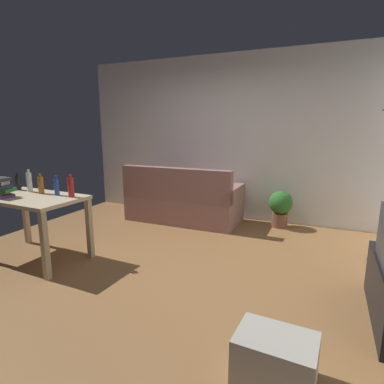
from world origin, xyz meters
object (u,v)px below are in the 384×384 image
object	(u,v)px
couch	(183,203)
book_stack	(0,188)
desk	(31,205)
potted_plant	(280,206)
storage_box	(275,359)
bottle_blue	(57,187)
bottle_clear	(29,182)
bottle_amber	(41,185)
bottle_red	(71,187)
bottle_dark	(18,182)

from	to	relation	value
couch	book_stack	size ratio (longest dim) A/B	6.32
desk	potted_plant	distance (m)	3.45
storage_box	bottle_blue	world-z (taller)	bottle_blue
desk	bottle_blue	xyz separation A→B (m)	(0.24, 0.16, 0.21)
potted_plant	bottle_clear	size ratio (longest dim) A/B	2.08
storage_box	bottle_amber	distance (m)	3.12
bottle_clear	bottle_amber	size ratio (longest dim) A/B	1.15
desk	bottle_blue	world-z (taller)	bottle_blue
potted_plant	bottle_clear	bearing A→B (deg)	-140.47
bottle_blue	book_stack	bearing A→B (deg)	-145.92
bottle_clear	storage_box	bearing A→B (deg)	-16.40
storage_box	bottle_amber	xyz separation A→B (m)	(-2.90, 0.90, 0.71)
bottle_clear	bottle_red	size ratio (longest dim) A/B	1.06
storage_box	book_stack	distance (m)	3.28
couch	bottle_clear	bearing A→B (deg)	58.66
desk	storage_box	xyz separation A→B (m)	(2.90, -0.74, -0.50)
desk	storage_box	world-z (taller)	desk
bottle_clear	bottle_red	xyz separation A→B (m)	(0.68, -0.02, -0.01)
couch	potted_plant	world-z (taller)	couch
couch	bottle_blue	bearing A→B (deg)	70.00
couch	bottle_dark	distance (m)	2.40
desk	potted_plant	size ratio (longest dim) A/B	2.15
storage_box	couch	bearing A→B (deg)	124.73
storage_box	book_stack	size ratio (longest dim) A/B	1.66
bottle_amber	book_stack	bearing A→B (deg)	-127.02
storage_box	bottle_clear	size ratio (longest dim) A/B	1.75
bottle_blue	bottle_red	bearing A→B (deg)	-1.15
potted_plant	bottle_red	world-z (taller)	bottle_red
potted_plant	book_stack	size ratio (longest dim) A/B	1.97
bottle_red	storage_box	bearing A→B (deg)	-20.19
bottle_red	bottle_amber	bearing A→B (deg)	179.94
couch	book_stack	xyz separation A→B (m)	(-1.19, -2.26, 0.56)
desk	bottle_clear	world-z (taller)	bottle_clear
potted_plant	bottle_clear	xyz separation A→B (m)	(-2.69, -2.22, 0.55)
bottle_clear	bottle_red	world-z (taller)	bottle_clear
potted_plant	book_stack	distance (m)	3.78
bottle_amber	book_stack	xyz separation A→B (m)	(-0.25, -0.33, 0.00)
bottle_red	potted_plant	bearing A→B (deg)	48.17
bottle_red	bottle_clear	bearing A→B (deg)	178.14
desk	bottle_amber	distance (m)	0.27
bottle_amber	couch	bearing A→B (deg)	63.90
bottle_clear	book_stack	size ratio (longest dim) A/B	0.95
potted_plant	storage_box	bearing A→B (deg)	-82.21
storage_box	bottle_red	xyz separation A→B (m)	(-2.43, 0.89, 0.72)
potted_plant	couch	bearing A→B (deg)	-168.43
couch	storage_box	distance (m)	3.44
couch	potted_plant	bearing A→B (deg)	-168.43
couch	bottle_clear	world-z (taller)	bottle_clear
bottle_dark	bottle_amber	xyz separation A→B (m)	(0.44, -0.04, 0.01)
storage_box	bottle_red	world-z (taller)	bottle_red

